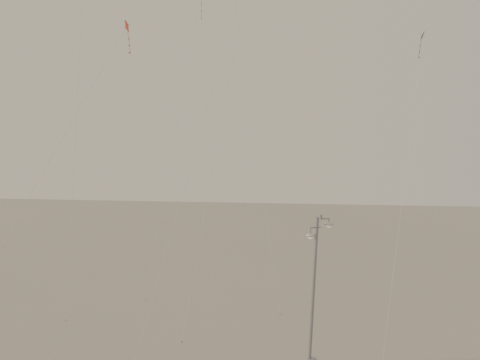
# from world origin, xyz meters

# --- Properties ---
(street_lamp) EXTENTS (1.50, 1.03, 8.26)m
(street_lamp) POSITION_xyz_m (6.16, 2.54, 4.41)
(street_lamp) COLOR gray
(street_lamp) RESTS_ON ground
(kite_1) EXTENTS (4.72, 11.80, 24.24)m
(kite_1) POSITION_xyz_m (0.69, 6.81, 18.80)
(kite_1) COLOR #272321
(kite_1) RESTS_ON ground
(kite_3) EXTENTS (7.39, 9.98, 19.41)m
(kite_3) POSITION_xyz_m (-6.86, 2.39, 14.38)
(kite_3) COLOR maroon
(kite_3) RESTS_ON ground
(kite_4) EXTENTS (3.68, 11.00, 19.28)m
(kite_4) POSITION_xyz_m (11.84, 7.06, 13.97)
(kite_4) COLOR #272321
(kite_4) RESTS_ON ground
(kite_5) EXTENTS (5.66, 8.85, 31.17)m
(kite_5) POSITION_xyz_m (-0.50, 17.00, 23.23)
(kite_5) COLOR #A14C1A
(kite_5) RESTS_ON ground
(kite_7) EXTENTS (3.41, 7.82, 25.78)m
(kite_7) POSITION_xyz_m (-4.50, 18.76, 20.98)
(kite_7) COLOR maroon
(kite_7) RESTS_ON ground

